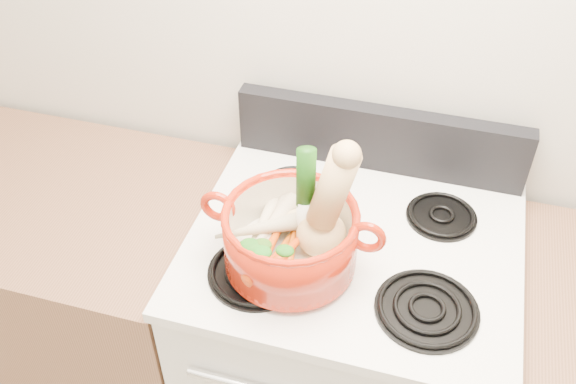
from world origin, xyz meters
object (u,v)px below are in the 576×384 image
(stove_body, at_px, (342,360))
(squash, at_px, (323,203))
(dutch_oven, at_px, (291,238))
(leek, at_px, (305,197))

(stove_body, bearing_deg, squash, -123.44)
(squash, bearing_deg, dutch_oven, 178.93)
(dutch_oven, xyz_separation_m, squash, (0.06, 0.02, 0.10))
(squash, relative_size, leek, 1.04)
(stove_body, xyz_separation_m, squash, (-0.06, -0.09, 0.68))
(stove_body, bearing_deg, dutch_oven, -137.15)
(stove_body, distance_m, dutch_oven, 0.61)
(dutch_oven, bearing_deg, squash, 20.53)
(stove_body, relative_size, squash, 3.27)
(squash, bearing_deg, leek, 137.79)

